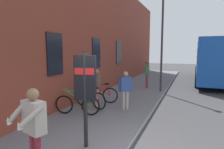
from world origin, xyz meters
TOP-DOWN VIEW (x-y plane):
  - ground at (6.00, -1.00)m, footprint 60.00×60.00m
  - sidewalk_pavement at (8.00, 1.75)m, footprint 24.00×3.50m
  - station_facade at (8.99, 3.80)m, footprint 22.00×0.65m
  - bicycle_far_end at (2.06, 2.57)m, footprint 0.53×1.75m
  - bicycle_under_window at (3.07, 2.57)m, footprint 0.63×1.72m
  - bicycle_leaning_wall at (3.91, 2.55)m, footprint 0.60×1.73m
  - transit_info_sign at (-0.01, 1.02)m, footprint 0.18×0.56m
  - city_bus at (13.75, -3.00)m, footprint 10.54×2.78m
  - pedestrian_crossing_street at (3.37, 1.10)m, footprint 0.46×0.49m
  - pedestrian_near_bus at (3.38, 2.41)m, footprint 0.60×0.30m
  - pedestrian_by_facade at (8.38, 1.29)m, footprint 0.66×0.31m
  - tourist_with_hotdogs at (-1.36, 1.38)m, footprint 0.68×0.67m
  - street_lamp at (7.68, 0.30)m, footprint 0.28×0.28m

SIDE VIEW (x-z plane):
  - ground at x=6.00m, z-range 0.00..0.00m
  - sidewalk_pavement at x=8.00m, z-range 0.00..0.12m
  - bicycle_far_end at x=2.06m, z-range 0.02..1.00m
  - bicycle_leaning_wall at x=3.91m, z-range 0.02..1.00m
  - bicycle_under_window at x=3.07m, z-range 0.02..1.00m
  - pedestrian_crossing_street at x=3.37m, z-range 0.29..1.87m
  - pedestrian_near_bus at x=3.38m, z-range 0.30..1.90m
  - tourist_with_hotdogs at x=-1.36m, z-range 0.32..2.03m
  - pedestrian_by_facade at x=8.38m, z-range 0.31..2.08m
  - transit_info_sign at x=-0.01m, z-range 0.52..2.92m
  - city_bus at x=13.75m, z-range 0.24..3.59m
  - street_lamp at x=7.68m, z-range 0.61..6.22m
  - station_facade at x=8.99m, z-range 0.00..7.17m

